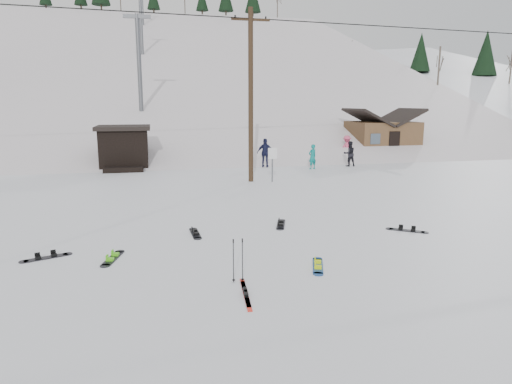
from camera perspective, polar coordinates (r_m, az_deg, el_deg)
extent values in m
plane|color=white|center=(11.32, 4.27, -10.93)|extent=(200.00, 200.00, 0.00)
cube|color=silver|center=(67.10, -9.61, -2.99)|extent=(60.00, 85.24, 65.97)
cube|color=white|center=(74.33, 21.30, -1.43)|extent=(45.66, 93.98, 54.59)
cylinder|color=#3A2819|center=(24.56, -0.66, 11.75)|extent=(0.26, 0.26, 9.00)
cube|color=#3A2819|center=(24.91, -0.68, 20.76)|extent=(2.00, 0.12, 0.12)
cylinder|color=black|center=(24.93, -0.68, 21.03)|extent=(0.08, 0.08, 0.12)
cylinder|color=#595B60|center=(24.65, 2.06, 3.35)|extent=(0.07, 0.07, 1.80)
cube|color=white|center=(24.53, 2.09, 4.85)|extent=(0.50, 0.04, 0.60)
cube|color=black|center=(31.23, -16.13, 5.22)|extent=(3.00, 3.00, 2.50)
cube|color=black|center=(31.13, -16.26, 7.73)|extent=(3.40, 3.40, 0.25)
cube|color=black|center=(29.57, -16.21, 2.76)|extent=(2.40, 1.20, 0.30)
cylinder|color=#595B60|center=(40.15, -14.38, 15.12)|extent=(0.36, 0.36, 8.00)
cube|color=#595B60|center=(40.61, -14.66, 20.47)|extent=(2.20, 0.30, 0.30)
cylinder|color=#595B60|center=(60.78, -14.17, 19.85)|extent=(0.36, 0.36, 8.00)
cylinder|color=#595B60|center=(81.61, -14.06, 22.17)|extent=(0.36, 0.36, 8.00)
cube|color=brown|center=(38.65, 15.44, 6.47)|extent=(5.00, 4.00, 2.70)
cube|color=black|center=(37.94, 13.75, 9.05)|extent=(2.69, 4.40, 1.43)
cube|color=black|center=(39.21, 17.34, 8.92)|extent=(2.69, 4.40, 1.43)
cube|color=black|center=(36.90, 16.89, 5.80)|extent=(0.90, 0.06, 1.90)
cube|color=#16448F|center=(12.27, 7.74, -9.17)|extent=(0.62, 1.15, 0.02)
cylinder|color=#16448F|center=(12.80, 7.69, -8.29)|extent=(0.26, 0.26, 0.02)
cylinder|color=#16448F|center=(11.74, 7.78, -10.12)|extent=(0.26, 0.26, 0.02)
cube|color=#D8F00C|center=(12.44, 7.73, -8.63)|extent=(0.22, 0.19, 0.07)
cube|color=#D8F00C|center=(12.06, 7.76, -9.29)|extent=(0.22, 0.19, 0.07)
cube|color=red|center=(10.44, -1.25, -12.80)|extent=(0.25, 1.60, 0.02)
cube|color=black|center=(10.43, -1.25, -12.57)|extent=(0.11, 0.30, 0.07)
cube|color=red|center=(10.59, -1.35, -12.44)|extent=(0.25, 1.60, 0.02)
cube|color=black|center=(10.58, -1.35, -12.22)|extent=(0.11, 0.30, 0.07)
cylinder|color=black|center=(11.01, -2.84, -8.65)|extent=(0.02, 0.02, 1.05)
cylinder|color=black|center=(11.17, -2.81, -10.93)|extent=(0.08, 0.08, 0.01)
cylinder|color=black|center=(10.84, -2.86, -6.14)|extent=(0.03, 0.03, 0.10)
cylinder|color=black|center=(11.04, -1.71, -8.58)|extent=(0.02, 0.02, 1.05)
cylinder|color=black|center=(11.21, -1.69, -10.85)|extent=(0.08, 0.08, 0.01)
cylinder|color=black|center=(10.88, -1.72, -6.07)|extent=(0.03, 0.03, 0.10)
cube|color=black|center=(14.04, -24.75, -7.47)|extent=(1.14, 0.67, 0.02)
cylinder|color=black|center=(14.14, -22.49, -7.17)|extent=(0.26, 0.26, 0.02)
cylinder|color=black|center=(13.97, -27.05, -7.77)|extent=(0.26, 0.26, 0.02)
cube|color=black|center=(14.06, -23.95, -7.18)|extent=(0.20, 0.22, 0.07)
cube|color=black|center=(14.00, -25.60, -7.39)|extent=(0.20, 0.22, 0.07)
cube|color=black|center=(15.17, -7.60, -5.17)|extent=(0.32, 1.16, 0.02)
cylinder|color=black|center=(15.71, -7.89, -4.60)|extent=(0.26, 0.26, 0.02)
cylinder|color=black|center=(14.62, -7.29, -5.78)|extent=(0.26, 0.26, 0.02)
cube|color=black|center=(15.35, -7.71, -4.78)|extent=(0.19, 0.15, 0.08)
cube|color=black|center=(14.96, -7.50, -5.20)|extent=(0.19, 0.15, 0.08)
cube|color=black|center=(13.33, -17.48, -7.92)|extent=(0.56, 1.19, 0.02)
cylinder|color=black|center=(13.85, -16.67, -7.16)|extent=(0.27, 0.27, 0.02)
cylinder|color=black|center=(12.82, -18.35, -8.75)|extent=(0.27, 0.27, 0.02)
cube|color=#58D919|center=(13.50, -17.19, -7.44)|extent=(0.22, 0.19, 0.08)
cube|color=#58D919|center=(13.13, -17.80, -8.01)|extent=(0.22, 0.19, 0.08)
cube|color=black|center=(16.19, 18.34, -4.60)|extent=(1.06, 0.88, 0.02)
cylinder|color=black|center=(16.16, 20.33, -4.76)|extent=(0.26, 0.26, 0.02)
cylinder|color=black|center=(16.25, 16.36, -4.42)|extent=(0.26, 0.26, 0.02)
cube|color=black|center=(16.17, 19.07, -4.49)|extent=(0.22, 0.23, 0.07)
cube|color=black|center=(16.20, 17.63, -4.37)|extent=(0.22, 0.23, 0.07)
cube|color=black|center=(16.14, 3.13, -4.08)|extent=(0.62, 1.20, 0.02)
cylinder|color=black|center=(16.70, 3.22, -3.55)|extent=(0.27, 0.27, 0.02)
cylinder|color=black|center=(15.57, 3.03, -4.65)|extent=(0.27, 0.27, 0.02)
cube|color=black|center=(16.33, 3.16, -3.72)|extent=(0.23, 0.20, 0.08)
cube|color=black|center=(15.92, 3.09, -4.11)|extent=(0.23, 0.20, 0.08)
imported|color=#0B7773|center=(29.63, 7.07, 4.40)|extent=(0.68, 0.57, 1.60)
imported|color=black|center=(31.35, 11.59, 4.71)|extent=(0.82, 0.64, 1.68)
imported|color=#D34A70|center=(35.26, 11.27, 5.49)|extent=(1.24, 0.83, 1.78)
imported|color=#171A3B|center=(30.24, 1.19, 4.91)|extent=(1.21, 0.82, 1.90)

